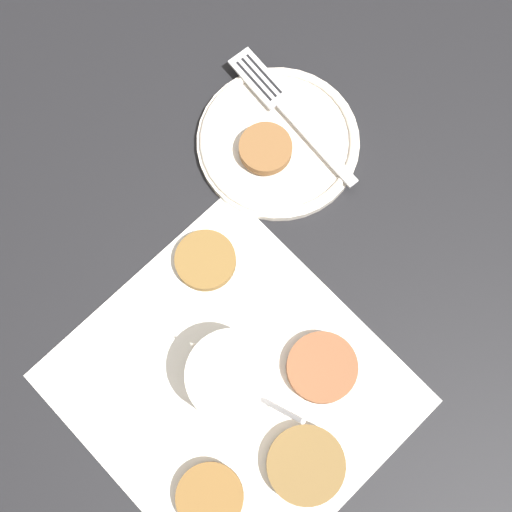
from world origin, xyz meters
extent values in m
plane|color=black|center=(0.00, 0.00, 0.00)|extent=(4.00, 4.00, 0.00)
cube|color=silver|center=(0.02, 0.01, 0.00)|extent=(0.35, 0.33, 0.00)
cylinder|color=silver|center=(0.02, 0.00, 0.04)|extent=(0.09, 0.09, 0.06)
cylinder|color=#B23D23|center=(0.02, 0.00, 0.02)|extent=(0.07, 0.07, 0.04)
cone|color=silver|center=(0.07, 0.00, 0.06)|extent=(0.02, 0.02, 0.02)
cylinder|color=silver|center=(-0.01, 0.00, 0.07)|extent=(0.08, 0.01, 0.10)
cylinder|color=brown|center=(-0.08, 0.02, 0.01)|extent=(0.08, 0.08, 0.02)
cylinder|color=brown|center=(0.13, -0.08, 0.01)|extent=(0.06, 0.06, 0.01)
cylinder|color=brown|center=(-0.03, 0.10, 0.01)|extent=(0.06, 0.06, 0.02)
cylinder|color=brown|center=(-0.04, -0.06, 0.01)|extent=(0.07, 0.07, 0.02)
cylinder|color=silver|center=(0.15, -0.23, 0.01)|extent=(0.18, 0.18, 0.01)
torus|color=silver|center=(0.15, -0.23, 0.01)|extent=(0.17, 0.17, 0.01)
cylinder|color=brown|center=(0.15, -0.21, 0.02)|extent=(0.06, 0.06, 0.01)
cube|color=silver|center=(0.11, -0.25, 0.02)|extent=(0.12, 0.04, 0.00)
cube|color=silver|center=(0.21, -0.28, 0.02)|extent=(0.08, 0.05, 0.00)
cube|color=black|center=(0.21, -0.28, 0.02)|extent=(0.06, 0.02, 0.00)
cube|color=black|center=(0.21, -0.28, 0.02)|extent=(0.06, 0.02, 0.00)
cube|color=black|center=(0.21, -0.27, 0.02)|extent=(0.06, 0.02, 0.00)
camera|label=1|loc=(-0.03, 0.04, 0.73)|focal=50.00mm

